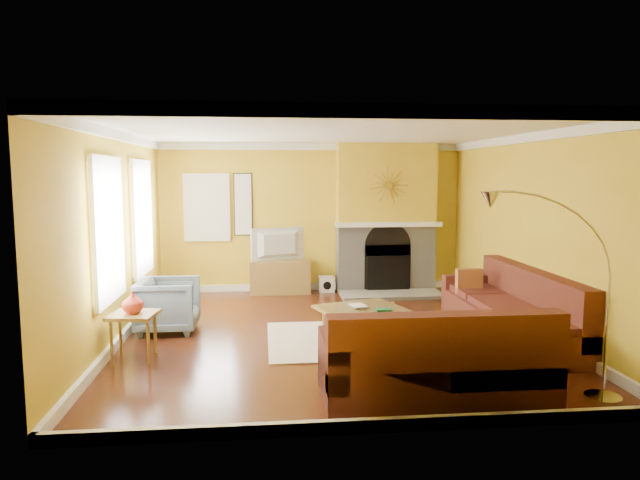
{
  "coord_description": "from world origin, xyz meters",
  "views": [
    {
      "loc": [
        -0.9,
        -7.45,
        2.15
      ],
      "look_at": [
        -0.11,
        0.4,
        1.23
      ],
      "focal_mm": 32.0,
      "sensor_mm": 36.0,
      "label": 1
    }
  ],
  "objects": [
    {
      "name": "wall_back",
      "position": [
        0.0,
        3.01,
        1.35
      ],
      "size": [
        5.5,
        0.02,
        2.7
      ],
      "primitive_type": "cube",
      "color": "gold",
      "rests_on": "ground"
    },
    {
      "name": "vase",
      "position": [
        -2.4,
        -0.85,
        0.69
      ],
      "size": [
        0.25,
        0.25,
        0.26
      ],
      "primitive_type": "imported",
      "rotation": [
        0.0,
        0.0,
        -0.01
      ],
      "color": "red",
      "rests_on": "side_table"
    },
    {
      "name": "book",
      "position": [
        0.24,
        -0.24,
        0.43
      ],
      "size": [
        0.24,
        0.29,
        0.02
      ],
      "primitive_type": "imported",
      "rotation": [
        0.0,
        0.0,
        0.24
      ],
      "color": "white",
      "rests_on": "coffee_table"
    },
    {
      "name": "floor",
      "position": [
        0.0,
        0.0,
        -0.01
      ],
      "size": [
        5.5,
        6.0,
        0.02
      ],
      "primitive_type": "cube",
      "color": "#522211",
      "rests_on": "ground"
    },
    {
      "name": "window_left_far",
      "position": [
        -2.72,
        -0.6,
        1.5
      ],
      "size": [
        0.06,
        1.22,
        1.72
      ],
      "primitive_type": "cube",
      "color": "white",
      "rests_on": "wall_left"
    },
    {
      "name": "subwoofer",
      "position": [
        0.25,
        2.78,
        0.14
      ],
      "size": [
        0.28,
        0.28,
        0.28
      ],
      "primitive_type": "cube",
      "color": "white",
      "rests_on": "floor"
    },
    {
      "name": "baseboard",
      "position": [
        0.0,
        0.0,
        0.06
      ],
      "size": [
        5.5,
        6.0,
        0.12
      ],
      "primitive_type": null,
      "color": "white",
      "rests_on": "floor"
    },
    {
      "name": "wall_left",
      "position": [
        -2.76,
        0.0,
        1.35
      ],
      "size": [
        0.02,
        6.0,
        2.7
      ],
      "primitive_type": "cube",
      "color": "gold",
      "rests_on": "ground"
    },
    {
      "name": "armchair",
      "position": [
        -2.2,
        0.35,
        0.37
      ],
      "size": [
        0.82,
        0.79,
        0.73
      ],
      "primitive_type": "imported",
      "rotation": [
        0.0,
        0.0,
        1.56
      ],
      "color": "slate",
      "rests_on": "floor"
    },
    {
      "name": "wall_front",
      "position": [
        0.0,
        -3.01,
        1.35
      ],
      "size": [
        5.5,
        0.02,
        2.7
      ],
      "primitive_type": "cube",
      "color": "gold",
      "rests_on": "ground"
    },
    {
      "name": "rug",
      "position": [
        0.35,
        -0.3,
        0.01
      ],
      "size": [
        2.4,
        1.8,
        0.02
      ],
      "primitive_type": "cube",
      "color": "beige",
      "rests_on": "floor"
    },
    {
      "name": "sunburst",
      "position": [
        1.35,
        2.57,
        1.95
      ],
      "size": [
        0.7,
        0.04,
        0.7
      ],
      "primitive_type": null,
      "color": "olive",
      "rests_on": "fireplace"
    },
    {
      "name": "ceiling",
      "position": [
        0.0,
        0.0,
        2.71
      ],
      "size": [
        5.5,
        6.0,
        0.02
      ],
      "primitive_type": "cube",
      "color": "white",
      "rests_on": "ground"
    },
    {
      "name": "coffee_table",
      "position": [
        0.4,
        -0.35,
        0.21
      ],
      "size": [
        1.34,
        1.34,
        0.42
      ],
      "primitive_type": null,
      "rotation": [
        0.0,
        0.0,
        0.33
      ],
      "color": "white",
      "rests_on": "floor"
    },
    {
      "name": "wall_right",
      "position": [
        2.76,
        0.0,
        1.35
      ],
      "size": [
        0.02,
        6.0,
        2.7
      ],
      "primitive_type": "cube",
      "color": "gold",
      "rests_on": "ground"
    },
    {
      "name": "wall_art",
      "position": [
        -1.25,
        2.97,
        1.6
      ],
      "size": [
        0.34,
        0.04,
        1.14
      ],
      "primitive_type": "cube",
      "color": "white",
      "rests_on": "wall_back"
    },
    {
      "name": "window_left_near",
      "position": [
        -2.72,
        1.3,
        1.5
      ],
      "size": [
        0.06,
        1.22,
        1.72
      ],
      "primitive_type": "cube",
      "color": "white",
      "rests_on": "wall_left"
    },
    {
      "name": "crown_molding",
      "position": [
        0.0,
        0.0,
        2.64
      ],
      "size": [
        5.5,
        6.0,
        0.12
      ],
      "primitive_type": null,
      "color": "white",
      "rests_on": "ceiling"
    },
    {
      "name": "side_table",
      "position": [
        -2.4,
        -0.85,
        0.28
      ],
      "size": [
        0.57,
        0.57,
        0.56
      ],
      "primitive_type": null,
      "rotation": [
        0.0,
        0.0,
        -0.14
      ],
      "color": "olive",
      "rests_on": "floor"
    },
    {
      "name": "media_console",
      "position": [
        -0.6,
        2.75,
        0.3
      ],
      "size": [
        1.08,
        0.49,
        0.59
      ],
      "primitive_type": "cube",
      "color": "olive",
      "rests_on": "floor"
    },
    {
      "name": "fireplace",
      "position": [
        1.35,
        2.8,
        1.35
      ],
      "size": [
        1.8,
        0.4,
        2.7
      ],
      "primitive_type": null,
      "color": "gray",
      "rests_on": "floor"
    },
    {
      "name": "mantel",
      "position": [
        1.35,
        2.56,
        1.25
      ],
      "size": [
        1.92,
        0.22,
        0.08
      ],
      "primitive_type": "cube",
      "color": "white",
      "rests_on": "fireplace"
    },
    {
      "name": "arc_lamp",
      "position": [
        1.76,
        -2.55,
        1.0
      ],
      "size": [
        1.28,
        0.36,
        1.99
      ],
      "primitive_type": null,
      "color": "silver",
      "rests_on": "floor"
    },
    {
      "name": "sectional_sofa",
      "position": [
        1.2,
        -0.85,
        0.45
      ],
      "size": [
        3.1,
        3.7,
        0.9
      ],
      "primitive_type": null,
      "color": "#58251C",
      "rests_on": "floor"
    },
    {
      "name": "window_back",
      "position": [
        -1.9,
        2.96,
        1.55
      ],
      "size": [
        0.82,
        0.06,
        1.22
      ],
      "primitive_type": "cube",
      "color": "white",
      "rests_on": "wall_back"
    },
    {
      "name": "hearth",
      "position": [
        1.35,
        2.25,
        0.03
      ],
      "size": [
        1.8,
        0.7,
        0.06
      ],
      "primitive_type": "cube",
      "color": "gray",
      "rests_on": "floor"
    },
    {
      "name": "tv",
      "position": [
        -0.6,
        2.75,
        0.89
      ],
      "size": [
        1.0,
        0.48,
        0.58
      ],
      "primitive_type": "imported",
      "rotation": [
        0.0,
        0.0,
        3.5
      ],
      "color": "black",
      "rests_on": "media_console"
    }
  ]
}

